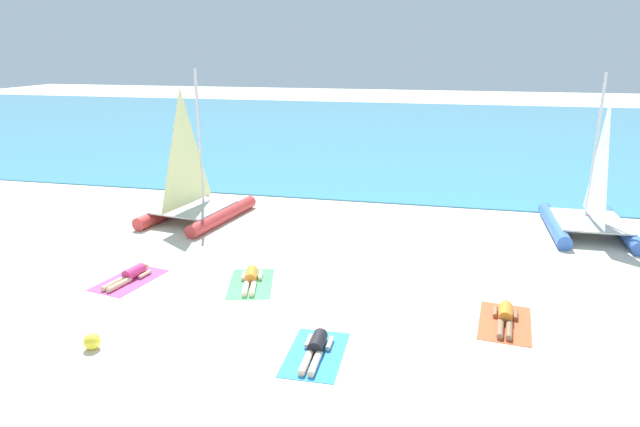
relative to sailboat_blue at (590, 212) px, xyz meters
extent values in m
plane|color=beige|center=(-8.14, 1.76, -0.76)|extent=(120.00, 120.00, 0.00)
cube|color=teal|center=(-8.14, 22.19, -0.74)|extent=(120.00, 40.00, 0.05)
cylinder|color=blue|center=(-1.02, 0.12, -0.54)|extent=(0.45, 3.91, 0.45)
cylinder|color=blue|center=(1.02, 0.12, -0.54)|extent=(0.45, 3.91, 0.45)
cube|color=silver|center=(0.00, -0.06, -0.29)|extent=(2.05, 2.51, 0.06)
cylinder|color=silver|center=(0.00, 0.49, 2.01)|extent=(0.09, 0.09, 4.66)
pyramid|color=white|center=(0.00, -0.43, 1.87)|extent=(0.06, 2.05, 3.91)
cylinder|color=#CC3838|center=(-14.14, -1.07, -0.53)|extent=(1.07, 3.98, 0.45)
cylinder|color=#CC3838|center=(-12.09, -1.40, -0.53)|extent=(1.07, 3.98, 0.45)
cube|color=silver|center=(-13.15, -1.42, -0.28)|extent=(2.44, 2.82, 0.06)
cylinder|color=silver|center=(-13.06, -0.86, 2.05)|extent=(0.09, 0.09, 4.71)
pyramid|color=#EAEA99|center=(-13.20, -1.79, 1.90)|extent=(0.38, 2.06, 3.96)
cube|color=#D84C99|center=(-12.54, -6.70, -0.75)|extent=(1.44, 2.07, 0.01)
cylinder|color=#D83372|center=(-12.51, -6.50, -0.60)|extent=(0.41, 0.67, 0.30)
sphere|color=#D8AD84|center=(-12.43, -6.10, -0.60)|extent=(0.22, 0.22, 0.22)
cylinder|color=#D8AD84|center=(-12.72, -7.12, -0.68)|extent=(0.28, 0.79, 0.14)
cylinder|color=#D8AD84|center=(-12.54, -7.16, -0.68)|extent=(0.28, 0.79, 0.14)
cylinder|color=#D8AD84|center=(-12.69, -6.31, -0.69)|extent=(0.18, 0.46, 0.10)
cylinder|color=#D8AD84|center=(-12.26, -6.39, -0.69)|extent=(0.18, 0.46, 0.10)
cube|color=#4CB266|center=(-9.36, -6.19, -0.75)|extent=(1.54, 2.12, 0.01)
cylinder|color=orange|center=(-9.42, -6.00, -0.60)|extent=(0.45, 0.68, 0.30)
sphere|color=beige|center=(-9.52, -5.60, -0.60)|extent=(0.22, 0.22, 0.22)
cylinder|color=beige|center=(-9.34, -6.65, -0.68)|extent=(0.33, 0.79, 0.14)
cylinder|color=beige|center=(-9.16, -6.60, -0.68)|extent=(0.33, 0.79, 0.14)
cylinder|color=beige|center=(-9.67, -5.90, -0.69)|extent=(0.21, 0.46, 0.10)
cylinder|color=beige|center=(-9.24, -5.79, -0.69)|extent=(0.21, 0.46, 0.10)
cube|color=#338CD8|center=(-6.95, -9.15, -0.75)|extent=(1.13, 1.92, 0.01)
cylinder|color=black|center=(-6.95, -8.95, -0.60)|extent=(0.31, 0.62, 0.30)
sphere|color=beige|center=(-6.96, -8.54, -0.60)|extent=(0.22, 0.22, 0.22)
cylinder|color=beige|center=(-7.03, -9.60, -0.68)|extent=(0.15, 0.78, 0.14)
cylinder|color=beige|center=(-6.85, -9.60, -0.68)|extent=(0.15, 0.78, 0.14)
cylinder|color=beige|center=(-7.18, -8.80, -0.69)|extent=(0.11, 0.45, 0.10)
cylinder|color=beige|center=(-6.74, -8.79, -0.69)|extent=(0.11, 0.45, 0.10)
cube|color=#EA5933|center=(-3.16, -6.95, -0.75)|extent=(1.29, 2.00, 0.01)
cylinder|color=orange|center=(-3.14, -6.75, -0.60)|extent=(0.36, 0.65, 0.30)
sphere|color=#8C6647|center=(-3.09, -6.34, -0.60)|extent=(0.22, 0.22, 0.22)
cylinder|color=#8C6647|center=(-3.29, -7.38, -0.68)|extent=(0.22, 0.79, 0.14)
cylinder|color=#8C6647|center=(-3.11, -7.40, -0.68)|extent=(0.22, 0.79, 0.14)
cylinder|color=#8C6647|center=(-3.34, -6.57, -0.69)|extent=(0.15, 0.46, 0.10)
cylinder|color=#8C6647|center=(-2.90, -6.61, -0.69)|extent=(0.15, 0.46, 0.10)
sphere|color=yellow|center=(-11.40, -9.95, -0.59)|extent=(0.33, 0.33, 0.33)
camera|label=1|loc=(-4.69, -18.63, 5.11)|focal=31.12mm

